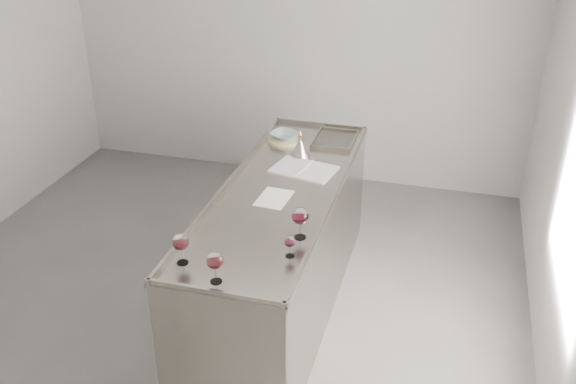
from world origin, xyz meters
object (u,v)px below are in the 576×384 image
(wine_glass_middle, at_px, (215,261))
(ceramic_bowl, at_px, (284,136))
(counter, at_px, (281,250))
(notebook, at_px, (304,169))
(wine_glass_right, at_px, (300,217))
(wine_funnel, at_px, (300,149))
(wine_glass_left, at_px, (181,243))
(wine_glass_small, at_px, (290,242))

(wine_glass_middle, height_order, ceramic_bowl, wine_glass_middle)
(counter, xyz_separation_m, notebook, (0.07, 0.34, 0.47))
(wine_glass_right, bearing_deg, counter, 116.93)
(wine_funnel, bearing_deg, ceramic_bowl, 127.47)
(ceramic_bowl, bearing_deg, wine_glass_left, -92.32)
(ceramic_bowl, bearing_deg, wine_glass_right, -70.53)
(wine_glass_left, relative_size, wine_glass_middle, 1.02)
(wine_glass_small, distance_m, notebook, 1.11)
(wine_glass_left, distance_m, notebook, 1.36)
(counter, distance_m, wine_glass_left, 1.17)
(ceramic_bowl, xyz_separation_m, wine_funnel, (0.19, -0.25, 0.02))
(wine_glass_left, height_order, wine_glass_small, wine_glass_left)
(wine_glass_middle, xyz_separation_m, wine_funnel, (0.03, 1.64, -0.06))
(wine_glass_left, relative_size, wine_glass_small, 1.41)
(counter, bearing_deg, wine_glass_left, -105.89)
(notebook, distance_m, wine_funnel, 0.24)
(wine_glass_right, xyz_separation_m, ceramic_bowl, (-0.48, 1.35, -0.09))
(wine_funnel, bearing_deg, wine_glass_middle, -90.93)
(notebook, distance_m, ceramic_bowl, 0.54)
(counter, relative_size, notebook, 5.01)
(counter, distance_m, ceramic_bowl, 0.98)
(wine_glass_left, height_order, notebook, wine_glass_left)
(wine_glass_small, bearing_deg, counter, 109.89)
(notebook, relative_size, ceramic_bowl, 2.36)
(counter, bearing_deg, ceramic_bowl, 104.07)
(wine_glass_left, bearing_deg, counter, 74.11)
(counter, xyz_separation_m, wine_glass_left, (-0.28, -0.97, 0.60))
(wine_funnel, bearing_deg, wine_glass_right, -75.51)
(wine_glass_small, xyz_separation_m, ceramic_bowl, (-0.47, 1.56, -0.05))
(counter, bearing_deg, wine_glass_right, -63.07)
(wine_glass_left, height_order, wine_glass_middle, wine_glass_left)
(notebook, height_order, wine_funnel, wine_funnel)
(wine_glass_right, relative_size, notebook, 0.40)
(wine_glass_right, height_order, wine_glass_small, wine_glass_right)
(counter, height_order, wine_glass_small, wine_glass_small)
(wine_glass_left, bearing_deg, ceramic_bowl, 87.68)
(wine_glass_left, xyz_separation_m, notebook, (0.35, 1.31, -0.12))
(counter, relative_size, wine_glass_small, 18.90)
(wine_glass_right, bearing_deg, notebook, 102.76)
(wine_glass_small, distance_m, wine_funnel, 1.33)
(wine_glass_small, height_order, wine_funnel, wine_funnel)
(wine_glass_right, relative_size, wine_glass_small, 1.52)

